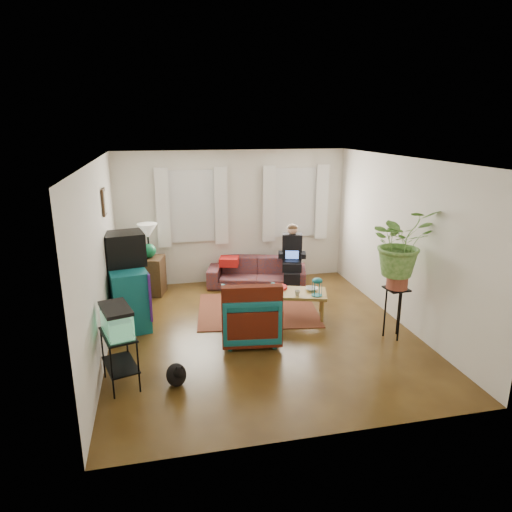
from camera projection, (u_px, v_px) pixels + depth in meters
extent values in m
cube|color=#4F2B14|center=(262.00, 332.00, 7.00)|extent=(4.50, 5.00, 0.01)
cube|color=white|center=(262.00, 159.00, 6.27)|extent=(4.50, 5.00, 0.01)
cube|color=silver|center=(233.00, 217.00, 8.98)|extent=(4.50, 0.01, 2.60)
cube|color=silver|center=(322.00, 319.00, 4.29)|extent=(4.50, 0.01, 2.60)
cube|color=silver|center=(100.00, 260.00, 6.17)|extent=(0.01, 5.00, 2.60)
cube|color=silver|center=(402.00, 242.00, 7.10)|extent=(0.01, 5.00, 2.60)
cube|color=white|center=(192.00, 206.00, 8.73)|extent=(1.08, 0.04, 1.38)
cube|color=white|center=(295.00, 203.00, 9.15)|extent=(1.08, 0.04, 1.38)
cube|color=white|center=(192.00, 207.00, 8.65)|extent=(1.36, 0.06, 1.50)
cube|color=white|center=(296.00, 203.00, 9.07)|extent=(1.36, 0.06, 1.50)
cube|color=#3D2616|center=(105.00, 202.00, 6.80)|extent=(0.04, 0.32, 0.40)
cube|color=maroon|center=(257.00, 310.00, 7.81)|extent=(2.20, 1.86, 0.01)
imported|color=brown|center=(257.00, 268.00, 8.90)|extent=(2.01, 1.23, 0.74)
cube|color=#422918|center=(151.00, 276.00, 8.48)|extent=(0.59, 0.59, 0.71)
cube|color=#115D67|center=(128.00, 295.00, 7.18)|extent=(0.72, 1.14, 0.95)
cube|color=black|center=(124.00, 249.00, 7.08)|extent=(0.67, 0.63, 0.51)
cube|color=black|center=(120.00, 360.00, 5.49)|extent=(0.49, 0.68, 0.68)
cube|color=#7FD899|center=(117.00, 320.00, 5.35)|extent=(0.45, 0.61, 0.36)
ellipsoid|color=black|center=(176.00, 373.00, 5.54)|extent=(0.32, 0.42, 0.32)
imported|color=#137174|center=(250.00, 313.00, 6.65)|extent=(0.91, 0.86, 0.84)
cube|color=#9E0A0A|center=(252.00, 310.00, 6.29)|extent=(0.86, 0.29, 0.69)
cube|color=brown|center=(294.00, 304.00, 7.52)|extent=(1.15, 0.85, 0.43)
imported|color=white|center=(280.00, 291.00, 7.37)|extent=(0.15, 0.15, 0.09)
imported|color=beige|center=(297.00, 293.00, 7.28)|extent=(0.12, 0.12, 0.09)
imported|color=white|center=(312.00, 289.00, 7.52)|extent=(0.25, 0.25, 0.05)
cylinder|color=#B21414|center=(278.00, 287.00, 7.61)|extent=(0.40, 0.40, 0.04)
cube|color=black|center=(394.00, 313.00, 6.73)|extent=(0.35, 0.35, 0.78)
imported|color=#599947|center=(400.00, 253.00, 6.47)|extent=(0.94, 0.83, 0.98)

